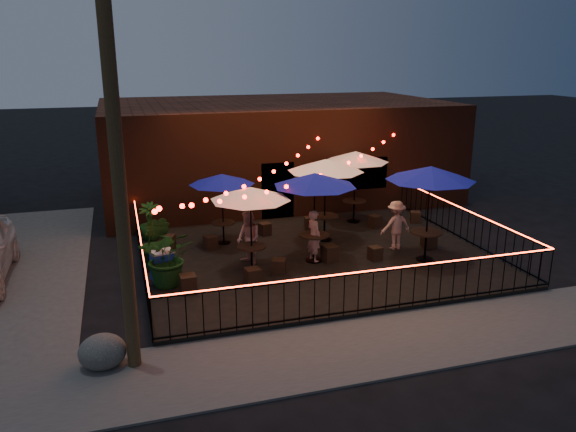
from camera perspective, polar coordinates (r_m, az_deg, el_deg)
The scene contains 35 objects.
ground at distance 15.17m, azimuth 5.26°, elevation -6.97°, with size 110.00×110.00×0.00m, color black.
patio at distance 16.87m, azimuth 2.72°, elevation -4.18°, with size 10.00×8.00×0.15m, color black.
sidewalk at distance 12.52m, azimuth 10.97°, elevation -12.42°, with size 18.00×2.50×0.05m, color #474341.
brick_building at distance 24.05m, azimuth -1.37°, elevation 6.81°, with size 14.00×8.00×4.00m.
utility_pole at distance 10.45m, azimuth -16.91°, elevation 4.69°, with size 0.26×0.26×8.00m, color #3D2E19.
fence_front at distance 13.23m, azimuth 8.60°, elevation -7.57°, with size 10.00×0.04×1.04m.
fence_left at distance 15.79m, azimuth -14.65°, elevation -3.90°, with size 0.04×8.00×1.04m.
fence_right at distance 18.88m, azimuth 17.20°, elevation -0.77°, with size 0.04×8.00×1.04m.
festoon_lights at distance 15.59m, azimuth -0.30°, elevation 3.50°, with size 10.02×8.72×1.32m.
cafe_table_0 at distance 14.92m, azimuth -3.84°, elevation 2.17°, with size 2.84×2.84×2.40m.
cafe_table_1 at distance 17.37m, azimuth -6.74°, elevation 3.64°, with size 2.32×2.32×2.24m.
cafe_table_2 at distance 15.66m, azimuth 2.74°, elevation 3.58°, with size 2.80×2.80×2.60m.
cafe_table_3 at distance 17.51m, azimuth 3.84°, elevation 5.05°, with size 3.03×3.03×2.64m.
cafe_table_4 at distance 16.20m, azimuth 14.29°, elevation 4.09°, with size 3.22×3.22×2.78m.
cafe_table_5 at distance 19.64m, azimuth 6.89°, elevation 5.91°, with size 3.05×3.05×2.54m.
bistro_chair_0 at distance 14.40m, azimuth -10.11°, elevation -6.81°, with size 0.40×0.40×0.47m, color black.
bistro_chair_1 at distance 14.71m, azimuth -3.61°, elevation -6.13°, with size 0.37×0.37×0.44m, color black.
bistro_chair_2 at distance 17.63m, azimuth -12.01°, elevation -2.61°, with size 0.36×0.36×0.43m, color black.
bistro_chair_3 at distance 17.38m, azimuth -7.87°, elevation -2.70°, with size 0.35×0.35×0.42m, color black.
bistro_chair_4 at distance 15.34m, azimuth -0.91°, elevation -5.16°, with size 0.35×0.35×0.42m, color black.
bistro_chair_5 at distance 16.29m, azimuth 4.25°, elevation -3.80°, with size 0.40×0.40×0.47m, color black.
bistro_chair_6 at distance 18.56m, azimuth -2.37°, elevation -1.33°, with size 0.34×0.34×0.40m, color black.
bistro_chair_7 at distance 19.13m, azimuth 2.26°, elevation -0.75°, with size 0.36×0.36×0.43m, color black.
bistro_chair_8 at distance 16.53m, azimuth 8.84°, elevation -3.78°, with size 0.34×0.34×0.40m, color black.
bistro_chair_9 at distance 17.92m, azimuth 14.12°, elevation -2.33°, with size 0.42×0.42×0.49m, color black.
bistro_chair_10 at distance 19.58m, azimuth 8.80°, elevation -0.54°, with size 0.35×0.35×0.42m, color black.
bistro_chair_11 at distance 20.38m, azimuth 12.81°, elevation -0.11°, with size 0.34×0.34×0.40m, color black.
patron_a at distance 16.09m, azimuth 2.66°, elevation -2.05°, with size 0.56×0.37×1.53m, color tan.
patron_b at distance 15.85m, azimuth -4.03°, elevation -2.29°, with size 0.76×0.59×1.56m, color tan.
patron_c at distance 17.39m, azimuth 10.90°, elevation -0.92°, with size 0.98×0.56×1.52m, color tan.
potted_shrub_a at distance 14.76m, azimuth -12.05°, elevation -4.09°, with size 1.39×1.20×1.54m, color #13360C.
potted_shrub_b at distance 15.92m, azimuth -13.32°, elevation -2.65°, with size 0.85×0.68×1.54m, color #0D3A0D.
potted_shrub_c at distance 18.52m, azimuth -13.88°, elevation -0.55°, with size 0.68×0.68×1.21m, color #1B3510.
cooler at distance 15.29m, azimuth -12.64°, elevation -4.87°, with size 0.69×0.57×0.79m.
boulder at distance 11.84m, azimuth -18.34°, elevation -12.96°, with size 0.91×0.77×0.71m, color #3F3F3B.
Camera 1 is at (-5.36, -12.86, 5.99)m, focal length 35.00 mm.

